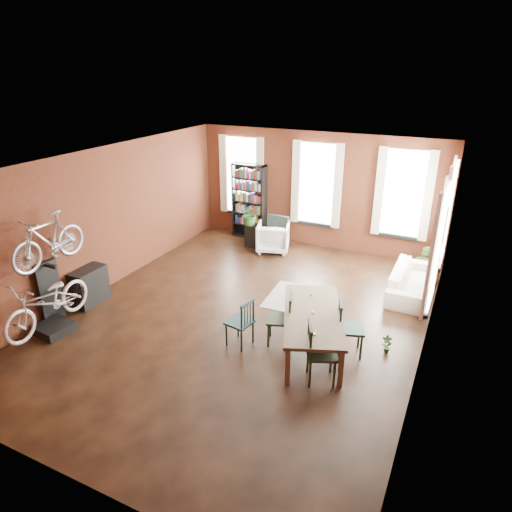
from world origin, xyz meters
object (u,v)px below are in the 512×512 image
Objects in this scene: white_armchair at (273,236)px; dining_chair_d at (350,328)px; dining_table at (312,331)px; dining_chair_c at (322,353)px; bike_trainer at (54,328)px; plant_stand at (252,235)px; bookshelf at (249,201)px; dining_chair_b at (280,319)px; dining_chair_a at (240,322)px; cream_sofa at (412,277)px; console_table at (89,286)px; bicycle_floor at (43,280)px.

dining_chair_d is at bearing 111.30° from white_armchair.
dining_chair_c is (0.43, -0.76, 0.14)m from dining_table.
white_armchair reaches higher than bike_trainer.
dining_chair_d is 5.53m from plant_stand.
bookshelf is 6.59m from bike_trainer.
dining_table is at bearing 75.18° from dining_chair_b.
dining_chair_a is at bearing 87.85° from white_armchair.
bookshelf reaches higher than white_armchair.
dining_chair_d is at bearing 167.41° from cream_sofa.
cream_sofa is at bearing 29.33° from console_table.
console_table is at bearing 100.48° from bike_trainer.
bookshelf is at bearing 79.42° from bicycle_floor.
console_table is 1.24× the size of plant_stand.
white_armchair is 1.37× the size of plant_stand.
dining_table reaches higher than bike_trainer.
plant_stand is (-3.89, 3.93, -0.19)m from dining_chair_d.
white_armchair is 6.10m from bike_trainer.
dining_table is 3.44× the size of plant_stand.
white_armchair is at bearing 7.00° from dining_chair_c.
cream_sofa is 7.68m from bicycle_floor.
plant_stand is (0.41, -0.67, -0.78)m from bookshelf.
dining_chair_b is (0.64, 0.37, 0.03)m from dining_chair_a.
plant_stand is at bearing 106.79° from dining_table.
dining_chair_a reaches higher than bike_trainer.
bicycle_floor reaches higher than dining_chair_b.
dining_chair_c is 5.67m from white_armchair.
console_table is 0.41× the size of bicycle_floor.
plant_stand is (-1.99, 4.53, -0.15)m from dining_chair_a.
bike_trainer is at bearing 74.95° from dining_chair_c.
bike_trainer is (-6.00, -4.73, -0.32)m from cream_sofa.
white_armchair is at bearing 69.32° from bike_trainer.
white_armchair is (-2.98, 4.82, -0.08)m from dining_chair_c.
bike_trainer is 1.29m from console_table.
bookshelf is (-3.04, 4.83, 0.60)m from dining_chair_b.
dining_chair_c reaches higher than dining_chair_b.
dining_chair_d is at bearing -45.25° from plant_stand.
dining_chair_a is at bearing 53.55° from dining_chair_c.
cream_sofa is at bearing 147.49° from white_armchair.
console_table is at bearing -103.30° from dining_chair_b.
dining_chair_a is 4.33m from cream_sofa.
bookshelf is at bearing -51.83° from white_armchair.
dining_chair_a is 0.45× the size of cream_sofa.
white_armchair is at bearing -4.93° from plant_stand.
dining_chair_a is 0.48× the size of bicycle_floor.
dining_chair_d reaches higher than dining_chair_a.
console_table is (-5.36, 0.35, -0.12)m from dining_chair_c.
dining_chair_a is 1.07× the size of white_armchair.
dining_chair_b is 5.74m from bookshelf.
bicycle_floor reaches higher than white_armchair.
dining_table is at bearing 4.60° from dining_chair_c.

